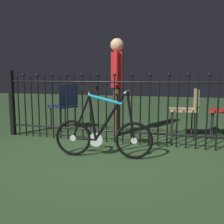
# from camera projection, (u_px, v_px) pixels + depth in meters

# --- Properties ---
(ground_plane) EXTENTS (20.00, 20.00, 0.00)m
(ground_plane) POSITION_uv_depth(u_px,v_px,m) (111.00, 157.00, 3.21)
(ground_plane) COLOR #314E2A
(iron_fence) EXTENTS (4.10, 0.07, 1.12)m
(iron_fence) POSITION_uv_depth(u_px,v_px,m) (122.00, 107.00, 3.82)
(iron_fence) COLOR black
(iron_fence) RESTS_ON ground
(bicycle) EXTENTS (1.24, 0.40, 0.90)m
(bicycle) POSITION_uv_depth(u_px,v_px,m) (103.00, 132.00, 3.18)
(bicycle) COLOR black
(bicycle) RESTS_ON ground
(chair_tan) EXTENTS (0.48, 0.48, 0.81)m
(chair_tan) POSITION_uv_depth(u_px,v_px,m) (188.00, 107.00, 4.18)
(chair_tan) COLOR black
(chair_tan) RESTS_ON ground
(chair_navy) EXTENTS (0.55, 0.55, 0.87)m
(chair_navy) POSITION_uv_depth(u_px,v_px,m) (65.00, 103.00, 4.79)
(chair_navy) COLOR black
(chair_navy) RESTS_ON ground
(person_visitor) EXTENTS (0.24, 0.47, 1.65)m
(person_visitor) POSITION_uv_depth(u_px,v_px,m) (117.00, 78.00, 4.33)
(person_visitor) COLOR #4C3823
(person_visitor) RESTS_ON ground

